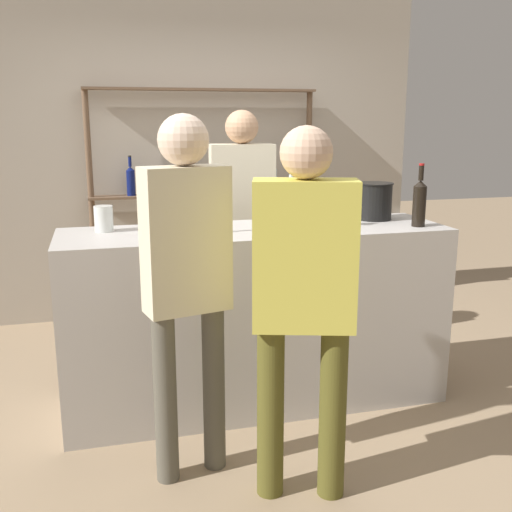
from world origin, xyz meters
The scene contains 14 objects.
ground_plane centered at (0.00, 0.00, 0.00)m, with size 16.00×16.00×0.00m, color #9E8466.
bar_counter centered at (0.00, 0.00, 0.54)m, with size 2.27×0.65×1.09m, color #B7B2AD.
back_wall centered at (0.00, 1.93, 1.40)m, with size 3.87×0.12×2.80m, color #B2A899.
back_shelf centered at (0.00, 1.75, 1.28)m, with size 1.93×0.18×1.95m.
counter_bottle_0 centered at (-0.60, -0.12, 1.23)m, with size 0.08×0.08×0.37m.
counter_bottle_1 centered at (0.27, 0.17, 1.20)m, with size 0.07×0.07×0.31m.
counter_bottle_2 centered at (-0.50, -0.10, 1.23)m, with size 0.08×0.08×0.37m.
counter_bottle_3 centered at (0.96, -0.16, 1.23)m, with size 0.08×0.08×0.37m.
wine_glass centered at (0.58, -0.03, 1.21)m, with size 0.08×0.08×0.17m.
ice_bucket centered at (0.81, 0.13, 1.20)m, with size 0.23×0.23×0.23m.
cork_jar centered at (-0.86, 0.14, 1.16)m, with size 0.11×0.11×0.15m.
server_behind_counter centered at (0.11, 0.79, 1.05)m, with size 0.46×0.23×1.77m.
customer_center centered at (-0.04, -0.97, 1.00)m, with size 0.48×0.31×1.69m.
customer_left centered at (-0.51, -0.67, 1.05)m, with size 0.42×0.25×1.74m.
Camera 1 is at (-0.88, -3.33, 1.72)m, focal length 42.00 mm.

